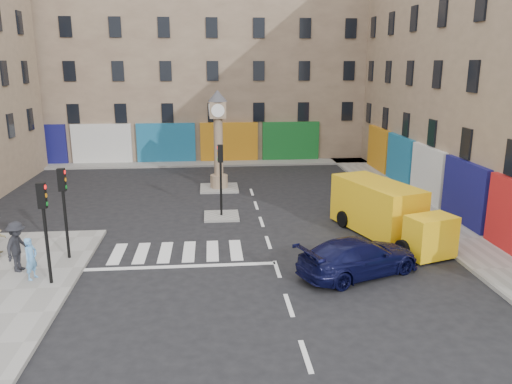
{
  "coord_description": "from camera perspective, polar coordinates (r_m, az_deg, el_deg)",
  "views": [
    {
      "loc": [
        -2.46,
        -16.94,
        7.83
      ],
      "look_at": [
        -0.43,
        5.37,
        2.0
      ],
      "focal_mm": 35.0,
      "sensor_mm": 36.0,
      "label": 1
    }
  ],
  "objects": [
    {
      "name": "sidewalk_right",
      "position": [
        30.18,
        16.7,
        -0.94
      ],
      "size": [
        2.6,
        30.0,
        0.15
      ],
      "primitive_type": "cube",
      "color": "gray",
      "rests_on": "ground"
    },
    {
      "name": "sidewalk_far",
      "position": [
        39.93,
        -7.33,
        3.26
      ],
      "size": [
        32.0,
        2.4,
        0.15
      ],
      "primitive_type": "cube",
      "color": "gray",
      "rests_on": "ground"
    },
    {
      "name": "clock_pillar",
      "position": [
        31.23,
        -4.35,
        6.66
      ],
      "size": [
        1.2,
        1.2,
        6.1
      ],
      "color": "#957B61",
      "rests_on": "island_far"
    },
    {
      "name": "traffic_light_left_near",
      "position": [
        18.84,
        -23.05,
        -2.67
      ],
      "size": [
        0.28,
        0.22,
        3.7
      ],
      "color": "black",
      "rests_on": "sidewalk_left"
    },
    {
      "name": "navy_sedan",
      "position": [
        19.39,
        11.66,
        -7.27
      ],
      "size": [
        5.31,
        3.72,
        1.43
      ],
      "primitive_type": "imported",
      "rotation": [
        0.0,
        0.0,
        1.96
      ],
      "color": "black",
      "rests_on": "ground"
    },
    {
      "name": "building_far",
      "position": [
        44.97,
        -7.44,
        15.32
      ],
      "size": [
        32.0,
        10.0,
        17.0
      ],
      "primitive_type": "cube",
      "color": "gray",
      "rests_on": "ground"
    },
    {
      "name": "pedestrian_dark",
      "position": [
        20.89,
        -25.61,
        -5.64
      ],
      "size": [
        0.97,
        1.38,
        1.95
      ],
      "primitive_type": "imported",
      "rotation": [
        0.0,
        0.0,
        1.36
      ],
      "color": "black",
      "rests_on": "sidewalk_left"
    },
    {
      "name": "pedestrian_blue",
      "position": [
        20.0,
        -24.32,
        -6.94
      ],
      "size": [
        0.55,
        0.67,
        1.57
      ],
      "primitive_type": "imported",
      "rotation": [
        0.0,
        0.0,
        1.22
      ],
      "color": "#5E9DD8",
      "rests_on": "sidewalk_left"
    },
    {
      "name": "ground",
      "position": [
        18.82,
        2.83,
        -10.01
      ],
      "size": [
        120.0,
        120.0,
        0.0
      ],
      "primitive_type": "plane",
      "color": "black",
      "rests_on": "ground"
    },
    {
      "name": "traffic_light_left_far",
      "position": [
        21.05,
        -21.13,
        -0.75
      ],
      "size": [
        0.28,
        0.22,
        3.7
      ],
      "color": "black",
      "rests_on": "sidewalk_left"
    },
    {
      "name": "yellow_van",
      "position": [
        23.67,
        14.56,
        -2.15
      ],
      "size": [
        3.93,
        6.96,
        2.43
      ],
      "rotation": [
        0.0,
        0.0,
        0.31
      ],
      "color": "yellow",
      "rests_on": "ground"
    },
    {
      "name": "island_far",
      "position": [
        31.91,
        -4.23,
        0.45
      ],
      "size": [
        2.4,
        2.4,
        0.12
      ],
      "primitive_type": "cube",
      "color": "gray",
      "rests_on": "ground"
    },
    {
      "name": "island_near",
      "position": [
        26.13,
        -3.97,
        -2.75
      ],
      "size": [
        1.8,
        1.8,
        0.12
      ],
      "primitive_type": "cube",
      "color": "gray",
      "rests_on": "ground"
    },
    {
      "name": "traffic_light_island",
      "position": [
        25.49,
        -4.07,
        2.69
      ],
      "size": [
        0.28,
        0.22,
        3.7
      ],
      "color": "black",
      "rests_on": "island_near"
    }
  ]
}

